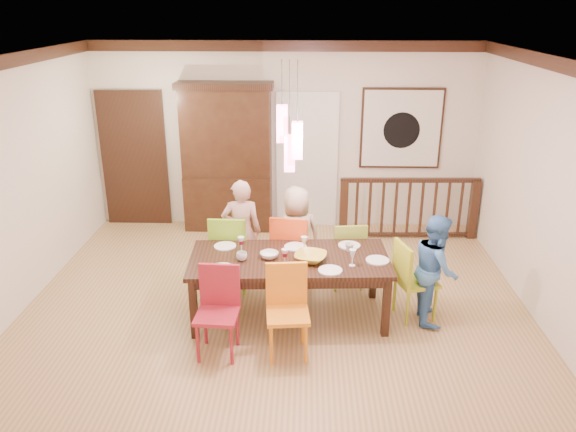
{
  "coord_description": "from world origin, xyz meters",
  "views": [
    {
      "loc": [
        0.35,
        -6.14,
        3.43
      ],
      "look_at": [
        0.13,
        -0.01,
        1.08
      ],
      "focal_mm": 35.0,
      "sensor_mm": 36.0,
      "label": 1
    }
  ],
  "objects_px": {
    "chair_far_left": "(230,246)",
    "china_hutch": "(227,157)",
    "dining_table": "(289,264)",
    "person_far_left": "(242,232)",
    "balustrade": "(409,207)",
    "person_far_mid": "(296,236)",
    "chair_end_right": "(417,275)",
    "person_end_right": "(436,269)"
  },
  "relations": [
    {
      "from": "chair_far_left",
      "to": "china_hutch",
      "type": "distance_m",
      "value": 2.16
    },
    {
      "from": "chair_far_left",
      "to": "dining_table",
      "type": "bearing_deg",
      "value": 139.72
    },
    {
      "from": "person_far_mid",
      "to": "person_end_right",
      "type": "bearing_deg",
      "value": 134.8
    },
    {
      "from": "balustrade",
      "to": "person_far_left",
      "type": "height_order",
      "value": "person_far_left"
    },
    {
      "from": "balustrade",
      "to": "chair_far_left",
      "type": "bearing_deg",
      "value": -147.6
    },
    {
      "from": "chair_far_left",
      "to": "balustrade",
      "type": "height_order",
      "value": "chair_far_left"
    },
    {
      "from": "person_far_left",
      "to": "dining_table",
      "type": "bearing_deg",
      "value": 121.44
    },
    {
      "from": "person_far_left",
      "to": "person_far_mid",
      "type": "height_order",
      "value": "person_far_left"
    },
    {
      "from": "china_hutch",
      "to": "dining_table",
      "type": "bearing_deg",
      "value": -68.83
    },
    {
      "from": "dining_table",
      "to": "person_far_left",
      "type": "height_order",
      "value": "person_far_left"
    },
    {
      "from": "china_hutch",
      "to": "person_end_right",
      "type": "height_order",
      "value": "china_hutch"
    },
    {
      "from": "person_far_left",
      "to": "chair_far_left",
      "type": "bearing_deg",
      "value": 48.27
    },
    {
      "from": "chair_far_left",
      "to": "china_hutch",
      "type": "bearing_deg",
      "value": -80.17
    },
    {
      "from": "person_end_right",
      "to": "balustrade",
      "type": "bearing_deg",
      "value": 0.84
    },
    {
      "from": "dining_table",
      "to": "china_hutch",
      "type": "relative_size",
      "value": 0.99
    },
    {
      "from": "dining_table",
      "to": "person_far_mid",
      "type": "bearing_deg",
      "value": 82.77
    },
    {
      "from": "chair_end_right",
      "to": "person_far_left",
      "type": "distance_m",
      "value": 2.24
    },
    {
      "from": "chair_end_right",
      "to": "balustrade",
      "type": "relative_size",
      "value": 0.44
    },
    {
      "from": "dining_table",
      "to": "balustrade",
      "type": "distance_m",
      "value": 2.96
    },
    {
      "from": "person_end_right",
      "to": "chair_end_right",
      "type": "bearing_deg",
      "value": 82.5
    },
    {
      "from": "dining_table",
      "to": "chair_end_right",
      "type": "bearing_deg",
      "value": -1.23
    },
    {
      "from": "chair_far_left",
      "to": "person_far_mid",
      "type": "height_order",
      "value": "person_far_mid"
    },
    {
      "from": "person_far_left",
      "to": "person_end_right",
      "type": "height_order",
      "value": "person_far_left"
    },
    {
      "from": "person_far_left",
      "to": "person_far_mid",
      "type": "xyz_separation_m",
      "value": [
        0.7,
        -0.03,
        -0.04
      ]
    },
    {
      "from": "china_hutch",
      "to": "person_far_mid",
      "type": "xyz_separation_m",
      "value": [
        1.12,
        -1.91,
        -0.51
      ]
    },
    {
      "from": "dining_table",
      "to": "person_far_left",
      "type": "distance_m",
      "value": 1.06
    },
    {
      "from": "person_far_left",
      "to": "person_far_mid",
      "type": "distance_m",
      "value": 0.7
    },
    {
      "from": "balustrade",
      "to": "person_far_mid",
      "type": "distance_m",
      "value": 2.31
    },
    {
      "from": "person_far_mid",
      "to": "china_hutch",
      "type": "bearing_deg",
      "value": -77.52
    },
    {
      "from": "person_end_right",
      "to": "chair_far_left",
      "type": "bearing_deg",
      "value": 77.67
    },
    {
      "from": "chair_end_right",
      "to": "person_end_right",
      "type": "xyz_separation_m",
      "value": [
        0.2,
        -0.04,
        0.1
      ]
    },
    {
      "from": "person_far_left",
      "to": "chair_end_right",
      "type": "bearing_deg",
      "value": 153.53
    },
    {
      "from": "chair_far_left",
      "to": "person_far_mid",
      "type": "bearing_deg",
      "value": -168.64
    },
    {
      "from": "chair_far_left",
      "to": "chair_end_right",
      "type": "xyz_separation_m",
      "value": [
        2.21,
        -0.64,
        -0.04
      ]
    },
    {
      "from": "dining_table",
      "to": "balustrade",
      "type": "bearing_deg",
      "value": 50.85
    },
    {
      "from": "dining_table",
      "to": "person_end_right",
      "type": "distance_m",
      "value": 1.64
    },
    {
      "from": "chair_far_left",
      "to": "chair_end_right",
      "type": "height_order",
      "value": "chair_far_left"
    },
    {
      "from": "chair_far_left",
      "to": "person_far_left",
      "type": "xyz_separation_m",
      "value": [
        0.13,
        0.17,
        0.11
      ]
    },
    {
      "from": "chair_end_right",
      "to": "china_hutch",
      "type": "height_order",
      "value": "china_hutch"
    },
    {
      "from": "dining_table",
      "to": "chair_far_left",
      "type": "bearing_deg",
      "value": 135.09
    },
    {
      "from": "balustrade",
      "to": "person_far_mid",
      "type": "bearing_deg",
      "value": -138.95
    },
    {
      "from": "person_far_mid",
      "to": "chair_far_left",
      "type": "bearing_deg",
      "value": -8.08
    }
  ]
}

